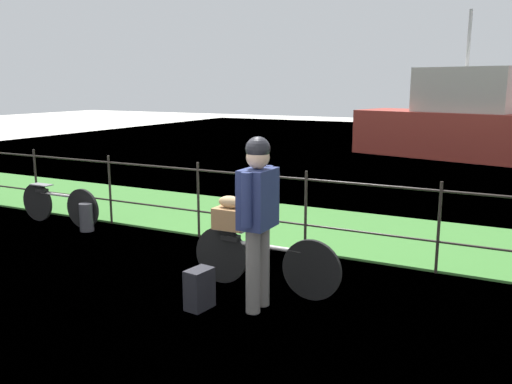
% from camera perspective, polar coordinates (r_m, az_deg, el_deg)
% --- Properties ---
extents(ground_plane, '(60.00, 60.00, 0.00)m').
position_cam_1_polar(ground_plane, '(5.84, -10.04, -10.49)').
color(ground_plane, beige).
extents(grass_strip, '(27.00, 2.40, 0.03)m').
position_cam_1_polar(grass_strip, '(8.45, 3.16, -3.35)').
color(grass_strip, '#38702D').
rests_on(grass_strip, ground).
extents(harbor_water, '(30.00, 30.00, 0.00)m').
position_cam_1_polar(harbor_water, '(15.93, 15.08, 3.19)').
color(harbor_water, '#426684').
rests_on(harbor_water, ground).
extents(iron_fence, '(18.04, 0.04, 1.08)m').
position_cam_1_polar(iron_fence, '(7.25, -0.72, -0.84)').
color(iron_fence, '#28231E').
rests_on(iron_fence, ground).
extents(bicycle_main, '(1.69, 0.16, 0.63)m').
position_cam_1_polar(bicycle_main, '(5.73, 0.73, -7.19)').
color(bicycle_main, black).
rests_on(bicycle_main, ground).
extents(wooden_crate, '(0.34, 0.25, 0.23)m').
position_cam_1_polar(wooden_crate, '(5.79, -2.71, -2.78)').
color(wooden_crate, olive).
rests_on(wooden_crate, bicycle_main).
extents(terrier_dog, '(0.32, 0.14, 0.18)m').
position_cam_1_polar(terrier_dog, '(5.73, -2.51, -0.96)').
color(terrier_dog, tan).
rests_on(terrier_dog, wooden_crate).
extents(cyclist_person, '(0.26, 0.54, 1.68)m').
position_cam_1_polar(cyclist_person, '(5.08, 0.20, -1.75)').
color(cyclist_person, slate).
rests_on(cyclist_person, ground).
extents(backpack_on_paving, '(0.21, 0.30, 0.40)m').
position_cam_1_polar(backpack_on_paving, '(5.35, -5.99, -10.14)').
color(backpack_on_paving, black).
rests_on(backpack_on_paving, ground).
extents(mooring_bollard, '(0.20, 0.20, 0.42)m').
position_cam_1_polar(mooring_bollard, '(8.41, -17.48, -2.56)').
color(mooring_bollard, '#38383D').
rests_on(mooring_bollard, ground).
extents(bicycle_parked, '(1.58, 0.16, 0.61)m').
position_cam_1_polar(bicycle_parked, '(8.93, -20.13, -1.19)').
color(bicycle_parked, black).
rests_on(bicycle_parked, ground).
extents(moored_boat_near, '(6.52, 3.51, 4.23)m').
position_cam_1_polar(moored_boat_near, '(17.07, 20.98, 6.63)').
color(moored_boat_near, '#9E3328').
rests_on(moored_boat_near, ground).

